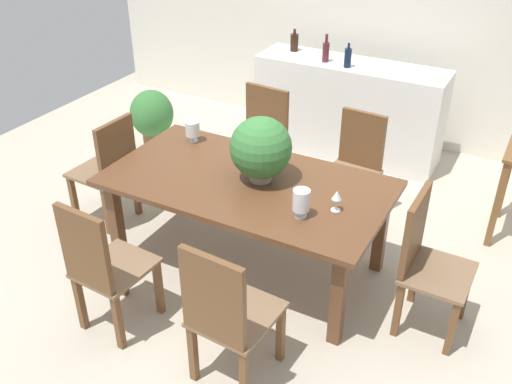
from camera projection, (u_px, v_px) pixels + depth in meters
The scene contains 18 objects.
ground_plane at pixel (255, 255), 4.51m from camera, with size 7.04×7.04×0.00m, color #BCB29E.
back_wall at pixel (378, 14), 5.79m from camera, with size 6.40×0.10×2.60m, color silver.
dining_table at pixel (247, 191), 4.08m from camera, with size 1.99×1.08×0.74m.
chair_near_right at pixel (226, 313), 3.18m from camera, with size 0.46×0.50×1.00m.
chair_far_right at pixel (355, 163), 4.73m from camera, with size 0.44×0.45×0.93m.
chair_foot_end at pixel (425, 257), 3.62m from camera, with size 0.42×0.46×0.96m.
chair_near_left at pixel (102, 265), 3.55m from camera, with size 0.44×0.48×0.98m.
chair_far_left at pixel (260, 137), 5.09m from camera, with size 0.50×0.49×0.98m.
chair_head_end at pixel (109, 167), 4.66m from camera, with size 0.47×0.45×0.94m.
flower_centerpiece at pixel (261, 148), 3.92m from camera, with size 0.43×0.43×0.47m.
crystal_vase_left at pixel (301, 201), 3.58m from camera, with size 0.11×0.11×0.19m.
crystal_vase_center_near at pixel (193, 129), 4.51m from camera, with size 0.11×0.11×0.17m.
wine_glass at pixel (337, 196), 3.65m from camera, with size 0.06×0.06×0.15m.
kitchen_counter at pixel (348, 109), 5.77m from camera, with size 1.86×0.52×0.96m, color silver.
wine_bottle_tall at pixel (326, 51), 5.51m from camera, with size 0.07×0.07×0.27m.
wine_bottle_amber at pixel (294, 42), 5.81m from camera, with size 0.08×0.08×0.22m.
wine_bottle_dark at pixel (348, 58), 5.38m from camera, with size 0.07×0.07×0.23m.
potted_plant_floor at pixel (152, 116), 5.96m from camera, with size 0.45×0.45×0.62m.
Camera 1 is at (1.72, -3.16, 2.76)m, focal length 40.36 mm.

